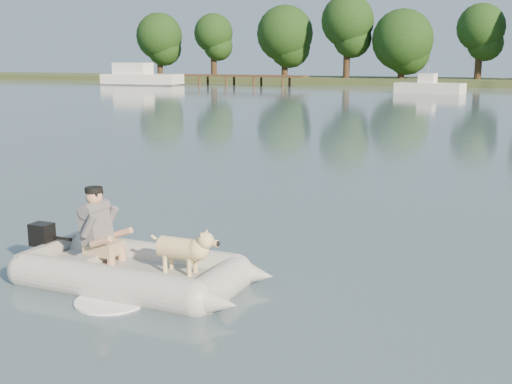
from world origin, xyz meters
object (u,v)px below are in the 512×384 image
at_px(dock, 221,80).
at_px(dinghy, 137,243).
at_px(motorboat, 430,80).
at_px(man, 97,223).
at_px(cabin_cruiser, 142,74).
at_px(dog, 180,252).

xyz_separation_m(dock, dinghy, (25.32, -52.14, -0.01)).
relative_size(dinghy, motorboat, 0.74).
xyz_separation_m(man, cabin_cruiser, (-32.01, 48.93, 0.43)).
xyz_separation_m(man, dog, (1.17, 0.00, -0.22)).
distance_m(man, dog, 1.19).
relative_size(dinghy, cabin_cruiser, 0.46).
bearing_deg(dog, cabin_cruiser, 124.08).
bearing_deg(dog, man, 180.00).
distance_m(dinghy, cabin_cruiser, 58.84).
height_order(cabin_cruiser, motorboat, cabin_cruiser).
relative_size(dock, cabin_cruiser, 2.14).
bearing_deg(motorboat, dock, 170.26).
height_order(dock, man, man).
bearing_deg(motorboat, man, -76.74).
distance_m(dog, cabin_cruiser, 59.12).
xyz_separation_m(dock, dog, (25.88, -52.09, -0.07)).
bearing_deg(motorboat, dinghy, -75.97).
distance_m(dinghy, dog, 0.57).
height_order(man, cabin_cruiser, cabin_cruiser).
relative_size(dinghy, man, 4.15).
xyz_separation_m(dinghy, man, (-0.61, 0.04, 0.17)).
relative_size(dock, man, 19.26).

